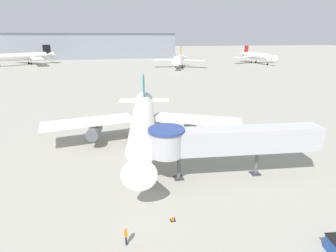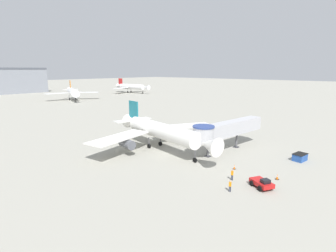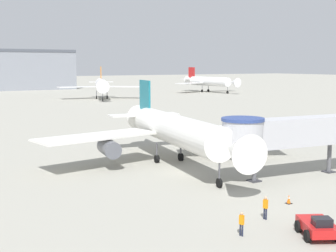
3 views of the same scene
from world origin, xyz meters
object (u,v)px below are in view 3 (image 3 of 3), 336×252
at_px(jet_bridge, 298,131).
at_px(background_jet_orange_tail, 102,85).
at_px(pushback_tug_red, 318,227).
at_px(ground_crew_wing_walker, 242,222).
at_px(traffic_cone_near_nose, 289,199).
at_px(main_airplane, 175,131).
at_px(ground_crew_marshaller, 265,206).
at_px(background_jet_red_tail, 209,81).
at_px(traffic_cone_starboard_wing, 255,152).

relative_size(jet_bridge, background_jet_orange_tail, 0.74).
distance_m(jet_bridge, pushback_tug_red, 17.75).
bearing_deg(background_jet_orange_tail, jet_bridge, -81.32).
xyz_separation_m(jet_bridge, ground_crew_wing_walker, (-15.78, -10.12, -3.68)).
bearing_deg(traffic_cone_near_nose, background_jet_orange_tail, 74.22).
relative_size(main_airplane, ground_crew_wing_walker, 18.71).
height_order(ground_crew_marshaller, ground_crew_wing_walker, ground_crew_marshaller).
xyz_separation_m(jet_bridge, pushback_tug_red, (-11.58, -12.88, -3.91)).
bearing_deg(traffic_cone_near_nose, pushback_tug_red, -121.10).
height_order(background_jet_red_tail, background_jet_orange_tail, background_jet_orange_tail).
distance_m(jet_bridge, background_jet_orange_tail, 111.65).
xyz_separation_m(traffic_cone_near_nose, background_jet_red_tail, (85.19, 128.59, 4.10)).
bearing_deg(ground_crew_wing_walker, traffic_cone_starboard_wing, -58.04).
distance_m(jet_bridge, background_jet_red_tail, 144.62).
bearing_deg(ground_crew_wing_walker, main_airplane, -35.41).
bearing_deg(ground_crew_marshaller, background_jet_orange_tail, -27.62).
bearing_deg(ground_crew_marshaller, jet_bridge, -65.27).
bearing_deg(pushback_tug_red, main_airplane, 109.27).
bearing_deg(pushback_tug_red, traffic_cone_near_nose, 87.04).
xyz_separation_m(main_airplane, ground_crew_wing_walker, (-7.95, -21.19, -2.97)).
height_order(jet_bridge, ground_crew_marshaller, jet_bridge).
bearing_deg(jet_bridge, traffic_cone_near_nose, -133.40).
bearing_deg(traffic_cone_starboard_wing, ground_crew_wing_walker, -133.19).
relative_size(traffic_cone_starboard_wing, traffic_cone_near_nose, 0.92).
xyz_separation_m(traffic_cone_near_nose, ground_crew_wing_walker, (-8.07, -3.65, 0.60)).
height_order(pushback_tug_red, traffic_cone_near_nose, pushback_tug_red).
height_order(traffic_cone_near_nose, ground_crew_wing_walker, ground_crew_wing_walker).
bearing_deg(pushback_tug_red, ground_crew_marshaller, 124.86).
relative_size(pushback_tug_red, traffic_cone_near_nose, 5.09).
xyz_separation_m(traffic_cone_starboard_wing, background_jet_red_tail, (73.24, 110.93, 4.13)).
height_order(jet_bridge, background_jet_red_tail, background_jet_red_tail).
distance_m(traffic_cone_starboard_wing, ground_crew_wing_walker, 29.25).
xyz_separation_m(pushback_tug_red, ground_crew_wing_walker, (-4.21, 2.75, 0.24)).
relative_size(main_airplane, ground_crew_marshaller, 17.88).
height_order(traffic_cone_near_nose, ground_crew_marshaller, ground_crew_marshaller).
height_order(ground_crew_marshaller, background_jet_red_tail, background_jet_red_tail).
bearing_deg(traffic_cone_near_nose, main_airplane, 90.40).
bearing_deg(main_airplane, ground_crew_wing_walker, -101.16).
bearing_deg(main_airplane, pushback_tug_red, -89.49).
distance_m(jet_bridge, traffic_cone_starboard_wing, 12.72).
bearing_deg(background_jet_red_tail, pushback_tug_red, -127.14).
height_order(jet_bridge, pushback_tug_red, jet_bridge).
relative_size(main_airplane, background_jet_orange_tail, 1.14).
height_order(main_airplane, traffic_cone_starboard_wing, main_airplane).
xyz_separation_m(main_airplane, traffic_cone_near_nose, (0.12, -17.54, -3.57)).
bearing_deg(jet_bridge, main_airplane, 131.90).
height_order(traffic_cone_starboard_wing, traffic_cone_near_nose, traffic_cone_near_nose).
height_order(traffic_cone_starboard_wing, background_jet_red_tail, background_jet_red_tail).
bearing_deg(background_jet_orange_tail, background_jet_red_tail, 35.73).
height_order(jet_bridge, traffic_cone_starboard_wing, jet_bridge).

